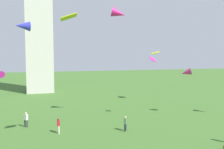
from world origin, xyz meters
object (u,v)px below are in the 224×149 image
object	(u,v)px
kite_flying_3	(23,26)
kite_flying_6	(69,17)
kite_flying_0	(186,72)
kite_flying_5	(155,53)
kite_flying_4	(119,13)
kite_flying_1	(0,73)
person_3	(125,123)
person_4	(26,119)
person_1	(58,124)
kite_flying_7	(153,59)

from	to	relation	value
kite_flying_3	kite_flying_6	xyz separation A→B (m)	(4.22, -9.84, -0.31)
kite_flying_0	kite_flying_5	distance (m)	5.84
kite_flying_3	kite_flying_4	size ratio (longest dim) A/B	0.83
kite_flying_0	kite_flying_1	size ratio (longest dim) A/B	0.87
person_3	person_4	distance (m)	11.37
person_1	kite_flying_6	world-z (taller)	kite_flying_6
kite_flying_0	kite_flying_3	xyz separation A→B (m)	(-20.91, 3.11, 5.83)
kite_flying_1	person_3	bearing A→B (deg)	111.14
kite_flying_3	kite_flying_5	distance (m)	16.52
person_4	kite_flying_0	distance (m)	21.32
person_3	kite_flying_4	distance (m)	13.35
person_3	kite_flying_3	distance (m)	16.63
person_4	kite_flying_3	world-z (taller)	kite_flying_3
person_1	kite_flying_5	bearing A→B (deg)	95.79
kite_flying_6	kite_flying_1	bearing A→B (deg)	-64.30
person_1	kite_flying_3	bearing A→B (deg)	-150.27
kite_flying_4	kite_flying_7	world-z (taller)	kite_flying_4
person_1	kite_flying_3	world-z (taller)	kite_flying_3
kite_flying_3	kite_flying_4	distance (m)	11.72
kite_flying_1	kite_flying_3	bearing A→B (deg)	93.01
kite_flying_3	person_1	bearing A→B (deg)	20.38
person_1	kite_flying_4	bearing A→B (deg)	109.67
kite_flying_4	kite_flying_6	xyz separation A→B (m)	(-7.12, -7.40, -2.00)
person_4	kite_flying_1	size ratio (longest dim) A/B	0.82
kite_flying_5	kite_flying_7	size ratio (longest dim) A/B	0.70
kite_flying_1	person_4	bearing A→B (deg)	89.40
kite_flying_1	kite_flying_5	world-z (taller)	kite_flying_5
person_1	kite_flying_6	bearing A→B (deg)	6.68
kite_flying_4	person_4	bearing A→B (deg)	109.66
kite_flying_1	kite_flying_5	xyz separation A→B (m)	(19.73, -12.86, 2.95)
kite_flying_1	kite_flying_7	world-z (taller)	kite_flying_7
person_4	person_1	bearing A→B (deg)	-175.52
person_3	kite_flying_7	bearing A→B (deg)	-178.62
person_1	kite_flying_0	world-z (taller)	kite_flying_0
kite_flying_5	kite_flying_0	bearing A→B (deg)	-130.44
person_3	kite_flying_6	size ratio (longest dim) A/B	1.13
kite_flying_3	kite_flying_1	bearing A→B (deg)	-168.07
kite_flying_0	person_1	bearing A→B (deg)	-46.28
person_1	person_4	size ratio (longest dim) A/B	0.96
kite_flying_1	kite_flying_4	world-z (taller)	kite_flying_4
person_3	kite_flying_0	size ratio (longest dim) A/B	0.89
kite_flying_4	kite_flying_7	bearing A→B (deg)	-25.32
kite_flying_0	kite_flying_6	world-z (taller)	kite_flying_6
kite_flying_5	kite_flying_6	distance (m)	13.32
person_4	kite_flying_4	bearing A→B (deg)	-131.59
kite_flying_0	kite_flying_6	distance (m)	18.83
person_1	kite_flying_6	size ratio (longest dim) A/B	1.15
person_4	kite_flying_6	distance (m)	13.48
kite_flying_1	kite_flying_6	distance (m)	21.37
kite_flying_1	kite_flying_3	distance (m)	11.61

